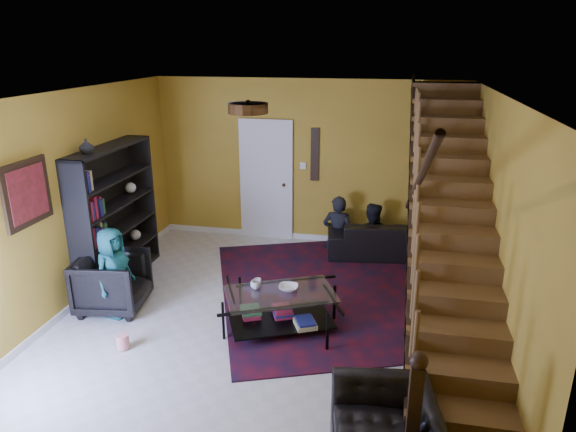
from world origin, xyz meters
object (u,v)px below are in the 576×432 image
at_px(sofa, 391,238).
at_px(armchair_left, 113,282).
at_px(bookshelf, 116,218).
at_px(coffee_table, 281,308).

relative_size(sofa, armchair_left, 2.48).
bearing_deg(sofa, armchair_left, 28.31).
height_order(bookshelf, coffee_table, bookshelf).
distance_m(sofa, armchair_left, 4.37).
distance_m(bookshelf, sofa, 4.31).
distance_m(bookshelf, armchair_left, 1.09).
xyz_separation_m(sofa, armchair_left, (-3.55, -2.54, 0.08)).
xyz_separation_m(bookshelf, coffee_table, (2.62, -0.92, -0.68)).
bearing_deg(armchair_left, sofa, -61.94).
height_order(bookshelf, sofa, bookshelf).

